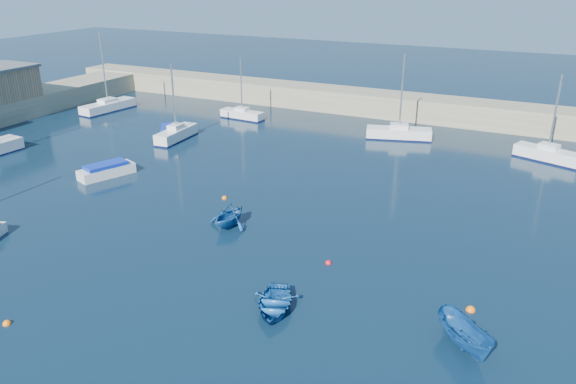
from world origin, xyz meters
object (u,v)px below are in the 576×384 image
at_px(sailboat_3, 176,134).
at_px(dinghy_right, 465,336).
at_px(motorboat_1, 106,170).
at_px(sailboat_5, 242,114).
at_px(dinghy_left, 229,215).
at_px(motorboat_2, 169,132).
at_px(sailboat_4, 108,106).
at_px(sailboat_6, 399,133).
at_px(dinghy_center, 274,304).
at_px(sailboat_7, 548,154).

distance_m(sailboat_3, dinghy_right, 39.05).
bearing_deg(motorboat_1, dinghy_right, 2.47).
relative_size(sailboat_5, dinghy_left, 2.19).
bearing_deg(sailboat_3, motorboat_2, 149.88).
relative_size(sailboat_4, sailboat_6, 1.09).
relative_size(motorboat_1, motorboat_2, 0.99).
bearing_deg(dinghy_left, sailboat_6, 83.62).
bearing_deg(sailboat_3, dinghy_center, -47.95).
xyz_separation_m(sailboat_4, sailboat_7, (49.43, 3.07, 0.03)).
bearing_deg(motorboat_2, dinghy_center, -80.26).
bearing_deg(sailboat_6, dinghy_right, -175.45).
distance_m(sailboat_3, motorboat_1, 11.37).
bearing_deg(sailboat_5, sailboat_7, -87.07).
bearing_deg(sailboat_4, sailboat_7, 10.27).
xyz_separation_m(sailboat_6, dinghy_center, (2.86, -33.22, -0.24)).
xyz_separation_m(sailboat_4, sailboat_5, (16.71, 3.94, -0.06)).
bearing_deg(dinghy_right, sailboat_6, 66.85).
height_order(sailboat_3, sailboat_7, sailboat_7).
relative_size(sailboat_3, motorboat_1, 1.57).
relative_size(sailboat_3, sailboat_6, 0.89).
bearing_deg(dinghy_center, sailboat_6, 75.89).
bearing_deg(sailboat_5, dinghy_right, -131.68).
relative_size(sailboat_3, dinghy_right, 2.05).
height_order(motorboat_1, dinghy_center, motorboat_1).
height_order(sailboat_4, dinghy_center, sailboat_4).
height_order(sailboat_6, motorboat_1, sailboat_6).
xyz_separation_m(sailboat_6, dinghy_right, (12.22, -32.16, 0.10)).
xyz_separation_m(dinghy_left, dinghy_right, (16.78, -6.53, -0.12)).
xyz_separation_m(sailboat_7, dinghy_right, (-1.92, -31.17, 0.08)).
distance_m(motorboat_1, dinghy_left, 15.03).
bearing_deg(motorboat_2, sailboat_7, -22.91).
xyz_separation_m(sailboat_7, motorboat_1, (-33.22, -20.80, -0.11)).
bearing_deg(sailboat_5, sailboat_4, 107.70).
relative_size(sailboat_4, dinghy_center, 2.55).
relative_size(dinghy_center, dinghy_left, 1.14).
xyz_separation_m(sailboat_7, dinghy_center, (-11.28, -32.23, -0.26)).
bearing_deg(sailboat_4, sailboat_3, -16.41).
relative_size(sailboat_7, motorboat_1, 1.60).
distance_m(sailboat_3, dinghy_center, 32.43).
bearing_deg(sailboat_3, dinghy_right, -37.14).
bearing_deg(motorboat_1, dinghy_left, 5.96).
distance_m(sailboat_3, sailboat_7, 35.69).
bearing_deg(sailboat_7, sailboat_4, 113.64).
height_order(sailboat_6, motorboat_2, sailboat_6).
bearing_deg(dinghy_right, sailboat_7, 42.51).
relative_size(sailboat_5, motorboat_1, 1.44).
relative_size(sailboat_3, sailboat_4, 0.82).
xyz_separation_m(motorboat_1, motorboat_2, (-2.67, 12.06, -0.06)).
relative_size(sailboat_5, motorboat_2, 1.43).
height_order(motorboat_2, dinghy_left, dinghy_left).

